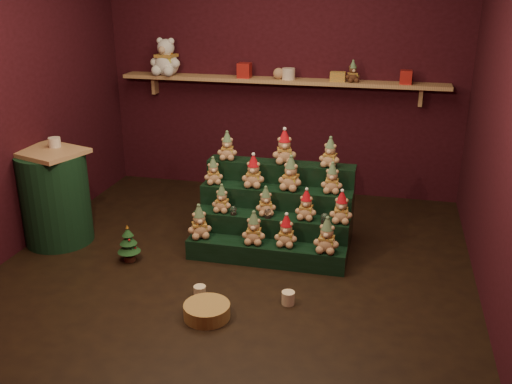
% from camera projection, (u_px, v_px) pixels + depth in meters
% --- Properties ---
extents(ground, '(4.00, 4.00, 0.00)m').
position_uv_depth(ground, '(236.00, 265.00, 4.97)').
color(ground, black).
rests_on(ground, ground).
extents(back_wall, '(4.00, 0.10, 2.80)m').
position_uv_depth(back_wall, '(283.00, 69.00, 6.35)').
color(back_wall, black).
rests_on(back_wall, ground).
extents(front_wall, '(4.00, 0.10, 2.80)m').
position_uv_depth(front_wall, '(114.00, 196.00, 2.62)').
color(front_wall, black).
rests_on(front_wall, ground).
extents(left_wall, '(0.10, 4.00, 2.80)m').
position_uv_depth(left_wall, '(6.00, 95.00, 4.93)').
color(left_wall, black).
rests_on(left_wall, ground).
extents(right_wall, '(0.10, 4.00, 2.80)m').
position_uv_depth(right_wall, '(512.00, 120.00, 4.04)').
color(right_wall, black).
rests_on(right_wall, ground).
extents(back_shelf, '(3.60, 0.26, 0.24)m').
position_uv_depth(back_shelf, '(280.00, 81.00, 6.23)').
color(back_shelf, tan).
rests_on(back_shelf, ground).
extents(riser_tier_front, '(1.40, 0.22, 0.18)m').
position_uv_depth(riser_tier_front, '(265.00, 253.00, 4.98)').
color(riser_tier_front, black).
rests_on(riser_tier_front, ground).
extents(riser_tier_midfront, '(1.40, 0.22, 0.36)m').
position_uv_depth(riser_tier_midfront, '(271.00, 234.00, 5.15)').
color(riser_tier_midfront, black).
rests_on(riser_tier_midfront, ground).
extents(riser_tier_midback, '(1.40, 0.22, 0.54)m').
position_uv_depth(riser_tier_midback, '(276.00, 215.00, 5.32)').
color(riser_tier_midback, black).
rests_on(riser_tier_midback, ground).
extents(riser_tier_back, '(1.40, 0.22, 0.72)m').
position_uv_depth(riser_tier_back, '(280.00, 198.00, 5.49)').
color(riser_tier_back, black).
rests_on(riser_tier_back, ground).
extents(teddy_0, '(0.28, 0.27, 0.30)m').
position_uv_depth(teddy_0, '(199.00, 222.00, 5.03)').
color(teddy_0, tan).
rests_on(teddy_0, riser_tier_front).
extents(teddy_1, '(0.22, 0.20, 0.29)m').
position_uv_depth(teddy_1, '(254.00, 228.00, 4.92)').
color(teddy_1, tan).
rests_on(teddy_1, riser_tier_front).
extents(teddy_2, '(0.20, 0.18, 0.28)m').
position_uv_depth(teddy_2, '(286.00, 231.00, 4.88)').
color(teddy_2, tan).
rests_on(teddy_2, riser_tier_front).
extents(teddy_3, '(0.23, 0.21, 0.30)m').
position_uv_depth(teddy_3, '(327.00, 235.00, 4.76)').
color(teddy_3, tan).
rests_on(teddy_3, riser_tier_front).
extents(teddy_4, '(0.19, 0.17, 0.25)m').
position_uv_depth(teddy_4, '(222.00, 198.00, 5.13)').
color(teddy_4, tan).
rests_on(teddy_4, riser_tier_midfront).
extents(teddy_5, '(0.23, 0.21, 0.25)m').
position_uv_depth(teddy_5, '(266.00, 201.00, 5.07)').
color(teddy_5, tan).
rests_on(teddy_5, riser_tier_midfront).
extents(teddy_6, '(0.20, 0.18, 0.26)m').
position_uv_depth(teddy_6, '(306.00, 205.00, 4.97)').
color(teddy_6, tan).
rests_on(teddy_6, riser_tier_midfront).
extents(teddy_7, '(0.20, 0.18, 0.28)m').
position_uv_depth(teddy_7, '(341.00, 207.00, 4.90)').
color(teddy_7, tan).
rests_on(teddy_7, riser_tier_midfront).
extents(teddy_8, '(0.23, 0.22, 0.25)m').
position_uv_depth(teddy_8, '(213.00, 171.00, 5.31)').
color(teddy_8, tan).
rests_on(teddy_8, riser_tier_midback).
extents(teddy_9, '(0.22, 0.20, 0.29)m').
position_uv_depth(teddy_9, '(253.00, 171.00, 5.22)').
color(teddy_9, tan).
rests_on(teddy_9, riser_tier_midback).
extents(teddy_10, '(0.26, 0.24, 0.31)m').
position_uv_depth(teddy_10, '(291.00, 173.00, 5.14)').
color(teddy_10, tan).
rests_on(teddy_10, riser_tier_midback).
extents(teddy_11, '(0.20, 0.18, 0.27)m').
position_uv_depth(teddy_11, '(332.00, 178.00, 5.08)').
color(teddy_11, tan).
rests_on(teddy_11, riser_tier_midback).
extents(teddy_12, '(0.21, 0.20, 0.26)m').
position_uv_depth(teddy_12, '(227.00, 146.00, 5.41)').
color(teddy_12, tan).
rests_on(teddy_12, riser_tier_back).
extents(teddy_13, '(0.27, 0.25, 0.31)m').
position_uv_depth(teddy_13, '(284.00, 147.00, 5.30)').
color(teddy_13, tan).
rests_on(teddy_13, riser_tier_back).
extents(teddy_14, '(0.22, 0.21, 0.27)m').
position_uv_depth(teddy_14, '(330.00, 152.00, 5.20)').
color(teddy_14, tan).
rests_on(teddy_14, riser_tier_back).
extents(snow_globe_a, '(0.06, 0.06, 0.08)m').
position_uv_depth(snow_globe_a, '(233.00, 210.00, 5.09)').
color(snow_globe_a, black).
rests_on(snow_globe_a, riser_tier_midfront).
extents(snow_globe_b, '(0.06, 0.06, 0.09)m').
position_uv_depth(snow_globe_b, '(268.00, 213.00, 5.02)').
color(snow_globe_b, black).
rests_on(snow_globe_b, riser_tier_midfront).
extents(snow_globe_c, '(0.07, 0.07, 0.09)m').
position_uv_depth(snow_globe_c, '(325.00, 218.00, 4.91)').
color(snow_globe_c, black).
rests_on(snow_globe_c, riser_tier_midfront).
extents(side_table, '(0.71, 0.64, 0.90)m').
position_uv_depth(side_table, '(55.00, 197.00, 5.28)').
color(side_table, tan).
rests_on(side_table, ground).
extents(table_ornament, '(0.11, 0.11, 0.09)m').
position_uv_depth(table_ornament, '(55.00, 142.00, 5.20)').
color(table_ornament, beige).
rests_on(table_ornament, side_table).
extents(mini_christmas_tree, '(0.20, 0.20, 0.34)m').
position_uv_depth(mini_christmas_tree, '(129.00, 244.00, 4.99)').
color(mini_christmas_tree, '#452418').
rests_on(mini_christmas_tree, ground).
extents(mug_left, '(0.10, 0.10, 0.10)m').
position_uv_depth(mug_left, '(200.00, 292.00, 4.45)').
color(mug_left, beige).
rests_on(mug_left, ground).
extents(mug_right, '(0.10, 0.10, 0.10)m').
position_uv_depth(mug_right, '(288.00, 298.00, 4.36)').
color(mug_right, beige).
rests_on(mug_right, ground).
extents(wicker_basket, '(0.44, 0.44, 0.11)m').
position_uv_depth(wicker_basket, '(207.00, 311.00, 4.18)').
color(wicker_basket, '#A88444').
rests_on(wicker_basket, ground).
extents(white_bear, '(0.41, 0.38, 0.52)m').
position_uv_depth(white_bear, '(166.00, 52.00, 6.38)').
color(white_bear, white).
rests_on(white_bear, back_shelf).
extents(brown_bear, '(0.20, 0.19, 0.22)m').
position_uv_depth(brown_bear, '(353.00, 72.00, 5.98)').
color(brown_bear, '#492918').
rests_on(brown_bear, back_shelf).
extents(gift_tin_red_a, '(0.14, 0.14, 0.16)m').
position_uv_depth(gift_tin_red_a, '(244.00, 70.00, 6.25)').
color(gift_tin_red_a, '#AD201A').
rests_on(gift_tin_red_a, back_shelf).
extents(gift_tin_cream, '(0.14, 0.14, 0.12)m').
position_uv_depth(gift_tin_cream, '(289.00, 74.00, 6.15)').
color(gift_tin_cream, beige).
rests_on(gift_tin_cream, back_shelf).
extents(gift_tin_red_b, '(0.12, 0.12, 0.14)m').
position_uv_depth(gift_tin_red_b, '(406.00, 77.00, 5.88)').
color(gift_tin_red_b, '#AD201A').
rests_on(gift_tin_red_b, back_shelf).
extents(shelf_plush_ball, '(0.12, 0.12, 0.12)m').
position_uv_depth(shelf_plush_ball, '(279.00, 73.00, 6.18)').
color(shelf_plush_ball, tan).
rests_on(shelf_plush_ball, back_shelf).
extents(scarf_gift_box, '(0.16, 0.10, 0.10)m').
position_uv_depth(scarf_gift_box, '(338.00, 77.00, 6.04)').
color(scarf_gift_box, orange).
rests_on(scarf_gift_box, back_shelf).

